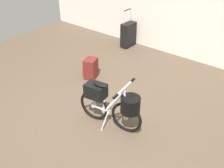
# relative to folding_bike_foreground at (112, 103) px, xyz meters

# --- Properties ---
(ground_plane) EXTENTS (7.47, 7.47, 0.00)m
(ground_plane) POSITION_rel_folding_bike_foreground_xyz_m (-0.21, -0.19, -0.38)
(ground_plane) COLOR brown
(folding_bike_foreground) EXTENTS (0.98, 0.53, 0.70)m
(folding_bike_foreground) POSITION_rel_folding_bike_foreground_xyz_m (0.00, 0.00, 0.00)
(folding_bike_foreground) COLOR black
(folding_bike_foreground) RESTS_ON ground_plane
(rolling_suitcase) EXTENTS (0.19, 0.36, 0.83)m
(rolling_suitcase) POSITION_rel_folding_bike_foreground_xyz_m (-1.44, 2.37, -0.10)
(rolling_suitcase) COLOR black
(rolling_suitcase) RESTS_ON ground_plane
(backpack_on_floor) EXTENTS (0.28, 0.30, 0.37)m
(backpack_on_floor) POSITION_rel_folding_bike_foreground_xyz_m (-1.15, 0.81, -0.20)
(backpack_on_floor) COLOR maroon
(backpack_on_floor) RESTS_ON ground_plane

